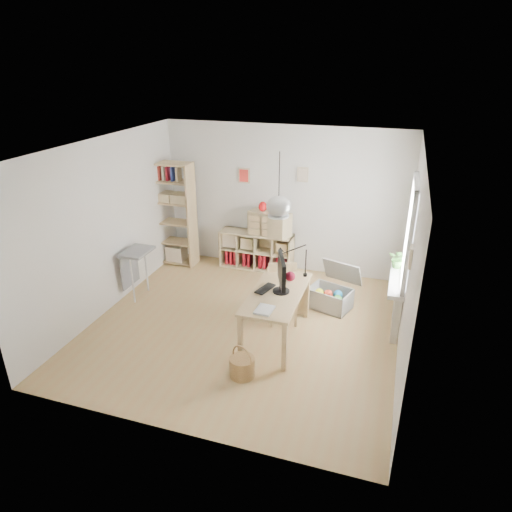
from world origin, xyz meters
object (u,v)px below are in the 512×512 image
(storage_chest, at_px, (332,294))
(desk, at_px, (277,298))
(monitor, at_px, (282,273))
(drawer_chest, at_px, (270,223))
(cube_shelf, at_px, (256,253))
(tall_bookshelf, at_px, (173,210))
(chair, at_px, (283,289))

(storage_chest, bearing_deg, desk, -100.38)
(monitor, bearing_deg, drawer_chest, 89.43)
(drawer_chest, bearing_deg, cube_shelf, -171.78)
(drawer_chest, bearing_deg, desk, -54.71)
(desk, distance_m, drawer_chest, 2.33)
(desk, relative_size, cube_shelf, 1.07)
(storage_chest, bearing_deg, drawer_chest, 160.99)
(cube_shelf, height_order, drawer_chest, drawer_chest)
(tall_bookshelf, relative_size, chair, 2.25)
(cube_shelf, distance_m, storage_chest, 1.97)
(monitor, bearing_deg, tall_bookshelf, 123.12)
(monitor, bearing_deg, storage_chest, 42.53)
(cube_shelf, relative_size, tall_bookshelf, 0.70)
(cube_shelf, height_order, storage_chest, cube_shelf)
(cube_shelf, height_order, tall_bookshelf, tall_bookshelf)
(cube_shelf, bearing_deg, drawer_chest, -8.35)
(monitor, xyz_separation_m, drawer_chest, (-0.80, 2.17, -0.10))
(desk, xyz_separation_m, monitor, (0.06, 0.02, 0.38))
(storage_chest, distance_m, drawer_chest, 1.85)
(desk, height_order, tall_bookshelf, tall_bookshelf)
(desk, xyz_separation_m, chair, (-0.05, 0.54, -0.15))
(chair, height_order, storage_chest, chair)
(tall_bookshelf, bearing_deg, chair, -29.04)
(desk, height_order, monitor, monitor)
(chair, bearing_deg, desk, -103.73)
(desk, distance_m, tall_bookshelf, 3.27)
(tall_bookshelf, xyz_separation_m, chair, (2.54, -1.41, -0.58))
(cube_shelf, bearing_deg, tall_bookshelf, -169.81)
(desk, distance_m, cube_shelf, 2.48)
(desk, xyz_separation_m, storage_chest, (0.63, 1.16, -0.43))
(tall_bookshelf, height_order, drawer_chest, tall_bookshelf)
(storage_chest, distance_m, monitor, 1.51)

